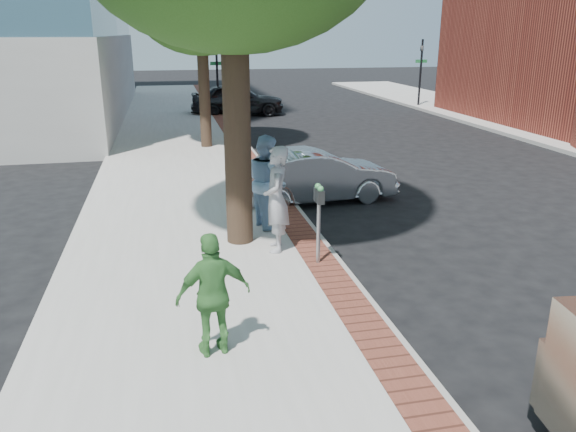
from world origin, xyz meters
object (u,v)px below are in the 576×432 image
object	(u,v)px
parking_meter	(319,208)
bg_car	(237,99)
person_green	(214,295)
person_gray	(276,199)
sedan_silver	(316,176)
person_officer	(267,181)

from	to	relation	value
parking_meter	bg_car	world-z (taller)	bg_car
person_green	parking_meter	bearing A→B (deg)	-138.94
parking_meter	person_gray	size ratio (longest dim) A/B	0.73
sedan_silver	bg_car	size ratio (longest dim) A/B	0.84
person_officer	sedan_silver	distance (m)	2.66
person_gray	person_green	bearing A→B (deg)	-14.73
person_officer	person_green	bearing A→B (deg)	150.03
person_officer	bg_car	world-z (taller)	person_officer
person_gray	sedan_silver	distance (m)	3.92
bg_car	sedan_silver	bearing A→B (deg)	-175.96
person_officer	person_green	xyz separation A→B (m)	(-1.57, -4.88, -0.16)
parking_meter	person_green	bearing A→B (deg)	-128.63
person_gray	person_green	distance (m)	3.74
person_gray	sedan_silver	world-z (taller)	person_gray
parking_meter	sedan_silver	distance (m)	4.48
parking_meter	person_gray	bearing A→B (deg)	126.58
person_officer	sedan_silver	xyz separation A→B (m)	(1.64, 2.04, -0.47)
person_officer	parking_meter	bearing A→B (deg)	-179.17
parking_meter	person_gray	distance (m)	1.02
person_officer	bg_car	xyz separation A→B (m)	(1.71, 18.33, -0.32)
parking_meter	person_officer	distance (m)	2.32
parking_meter	person_green	xyz separation A→B (m)	(-2.09, -2.61, -0.23)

